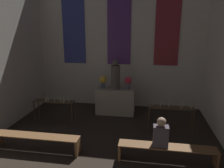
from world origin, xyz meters
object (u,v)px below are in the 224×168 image
Objects in this scene: flower_vase_right at (128,82)px; pew_back_left at (36,139)px; statue at (115,76)px; altar at (115,101)px; person_seated at (161,133)px; candle_rack_right at (171,111)px; candle_rack_left at (54,104)px; pew_back_right at (167,150)px; flower_vase_left at (103,81)px.

flower_vase_right reaches higher than pew_back_left.
altar is at bearing -90.00° from statue.
altar is at bearing 117.39° from person_seated.
candle_rack_left is at bearing -179.95° from candle_rack_right.
candle_rack_right is 0.60× the size of pew_back_left.
pew_back_left and pew_back_right have the same top height.
statue is 3.58m from pew_back_left.
pew_back_right is at bearing 0.00° from person_seated.
person_seated is (1.99, -2.94, -0.51)m from flower_vase_left.
pew_back_left is (-1.22, -2.94, -0.94)m from flower_vase_left.
person_seated is at bearing -62.61° from statue.
statue is 0.79× the size of candle_rack_right.
altar is 0.91m from flower_vase_left.
flower_vase_right is 0.34× the size of candle_rack_right.
candle_rack_left is (-2.40, -1.18, -0.59)m from flower_vase_right.
candle_rack_left is 1.92× the size of person_seated.
statue is at bearing 90.00° from altar.
flower_vase_right is 3.17m from person_seated.
pew_back_right is (1.22, -2.94, -0.94)m from flower_vase_right.
pew_back_right is at bearing 0.00° from pew_back_left.
flower_vase_left is 3.77m from pew_back_right.
flower_vase_left and flower_vase_right have the same top height.
flower_vase_right reaches higher than candle_rack_left.
candle_rack_left reaches higher than pew_back_left.
pew_back_right is (1.69, -2.94, -0.16)m from altar.
candle_rack_right reaches higher than pew_back_right.
statue is 0.51m from flower_vase_right.
pew_back_right is 3.21× the size of person_seated.
altar is 2.27m from candle_rack_left.
person_seated is at bearing -27.08° from candle_rack_left.
flower_vase_right reaches higher than person_seated.
person_seated reaches higher than candle_rack_right.
pew_back_right is at bearing -67.43° from flower_vase_right.
pew_back_left is 3.21× the size of person_seated.
flower_vase_left is 0.34× the size of candle_rack_left.
statue is 2.40m from candle_rack_right.
candle_rack_right reaches higher than pew_back_left.
flower_vase_right is 0.65× the size of person_seated.
pew_back_left is at bearing -112.57° from flower_vase_left.
altar is 0.99m from statue.
flower_vase_right reaches higher than candle_rack_right.
candle_rack_left is 0.60× the size of pew_back_left.
flower_vase_left is (-0.47, -0.00, 0.78)m from altar.
pew_back_left is 3.24m from person_seated.
flower_vase_left is at bearing 126.23° from pew_back_right.
pew_back_left is at bearing -82.28° from candle_rack_left.
altar is 2.27m from candle_rack_right.
pew_back_right is at bearing -60.14° from altar.
altar reaches higher than pew_back_left.
flower_vase_left reaches higher than person_seated.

